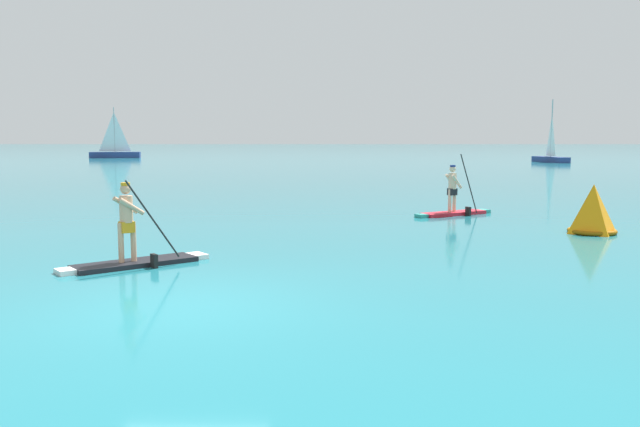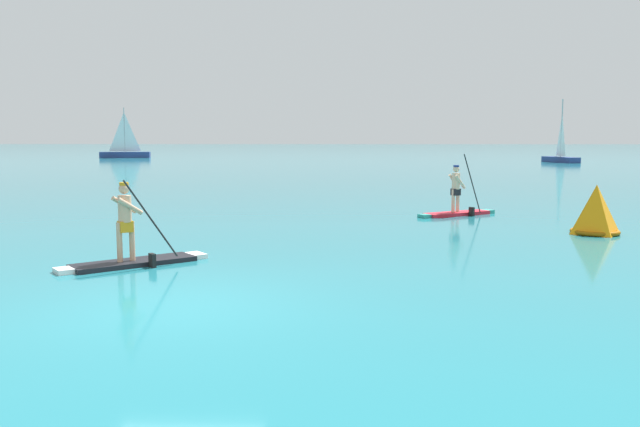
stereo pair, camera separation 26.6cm
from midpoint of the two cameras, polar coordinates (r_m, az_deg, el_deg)
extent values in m
plane|color=#1E727F|center=(10.57, -11.55, -7.56)|extent=(440.00, 440.00, 0.00)
cube|color=black|center=(13.90, -15.03, -4.06)|extent=(2.35, 2.07, 0.09)
cube|color=white|center=(14.45, -9.99, -3.53)|extent=(0.55, 0.58, 0.09)
cube|color=white|center=(13.47, -20.46, -4.59)|extent=(0.50, 0.53, 0.09)
cylinder|color=tan|center=(13.82, -15.18, -2.28)|extent=(0.11, 0.11, 0.78)
cylinder|color=tan|center=(13.73, -16.17, -2.36)|extent=(0.11, 0.11, 0.78)
cube|color=orange|center=(13.73, -15.71, -1.07)|extent=(0.34, 0.33, 0.22)
cylinder|color=tan|center=(13.69, -15.75, 0.39)|extent=(0.26, 0.26, 0.53)
sphere|color=tan|center=(13.66, -15.81, 2.05)|extent=(0.21, 0.21, 0.21)
cylinder|color=orange|center=(13.65, -15.82, 2.45)|extent=(0.18, 0.18, 0.06)
cylinder|color=tan|center=(13.85, -15.80, 0.72)|extent=(0.44, 0.43, 0.41)
cylinder|color=tan|center=(13.56, -15.33, 0.61)|extent=(0.44, 0.43, 0.41)
cylinder|color=black|center=(13.42, -13.63, -0.49)|extent=(0.85, 0.74, 1.60)
cube|color=black|center=(13.55, -13.54, -4.00)|extent=(0.19, 0.21, 0.32)
cube|color=red|center=(22.34, 11.90, -0.01)|extent=(2.34, 1.76, 0.11)
cube|color=teal|center=(23.26, 14.36, 0.18)|extent=(0.47, 0.51, 0.11)
cube|color=teal|center=(21.46, 9.23, -0.22)|extent=(0.44, 0.46, 0.11)
cylinder|color=beige|center=(22.31, 11.98, 1.09)|extent=(0.11, 0.11, 0.75)
cylinder|color=beige|center=(22.18, 11.60, 1.07)|extent=(0.11, 0.11, 0.75)
cube|color=black|center=(22.22, 11.81, 1.81)|extent=(0.34, 0.32, 0.22)
cylinder|color=beige|center=(22.20, 11.83, 2.71)|extent=(0.26, 0.26, 0.52)
sphere|color=beige|center=(22.17, 11.85, 3.73)|extent=(0.21, 0.21, 0.21)
cylinder|color=navy|center=(22.17, 11.86, 3.98)|extent=(0.18, 0.18, 0.06)
cylinder|color=beige|center=(22.34, 11.66, 2.72)|extent=(0.42, 0.31, 0.51)
cylinder|color=beige|center=(22.12, 12.19, 2.67)|extent=(0.42, 0.31, 0.51)
cylinder|color=black|center=(22.15, 13.18, 2.47)|extent=(0.68, 0.45, 1.94)
cube|color=black|center=(22.23, 13.12, 0.13)|extent=(0.17, 0.21, 0.32)
pyramid|color=orange|center=(19.10, 22.80, 0.34)|extent=(1.21, 1.21, 1.31)
torus|color=#915407|center=(19.17, 22.72, -1.43)|extent=(1.26, 1.26, 0.12)
cube|color=navy|center=(84.98, -16.16, 4.82)|extent=(6.03, 2.40, 0.72)
cylinder|color=#B2B2B7|center=(84.96, -16.23, 6.86)|extent=(0.12, 0.12, 5.33)
pyramid|color=white|center=(84.95, -16.22, 6.71)|extent=(2.60, 0.65, 4.69)
cube|color=navy|center=(71.15, 19.89, 4.33)|extent=(2.46, 5.07, 0.55)
cylinder|color=#B2B2B7|center=(71.12, 19.99, 6.85)|extent=(0.12, 0.12, 5.70)
pyramid|color=white|center=(71.12, 19.97, 6.36)|extent=(0.14, 2.22, 4.27)
camera|label=1|loc=(0.13, -89.52, 0.05)|focal=37.59mm
camera|label=2|loc=(0.13, 90.48, -0.05)|focal=37.59mm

